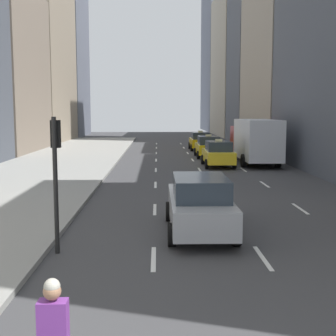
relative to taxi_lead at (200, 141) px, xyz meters
name	(u,v)px	position (x,y,z in m)	size (l,w,h in m)	color
sidewalk_left	(52,167)	(-11.00, -14.17, -0.81)	(8.00, 66.00, 0.15)	gray
lane_markings	(204,176)	(-1.40, -18.17, -0.87)	(5.72, 56.00, 0.01)	white
building_row_right	(259,36)	(8.00, 12.18, 11.77)	(6.00, 94.18, 35.06)	slate
taxi_lead	(200,141)	(0.00, 0.00, 0.00)	(2.02, 4.40, 1.87)	yellow
taxi_second	(218,154)	(0.00, -13.42, 0.00)	(2.02, 4.40, 1.87)	yellow
taxi_third	(208,147)	(0.00, -7.13, 0.00)	(2.02, 4.40, 1.87)	yellow
sedan_black_near	(200,204)	(-2.80, -30.62, 0.02)	(2.02, 4.90, 1.78)	#9EA0A5
box_truck	(255,140)	(2.80, -11.74, 0.83)	(2.58, 8.40, 3.15)	maroon
traffic_light_pole	(56,162)	(-6.75, -32.53, 1.53)	(0.24, 0.42, 3.60)	black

